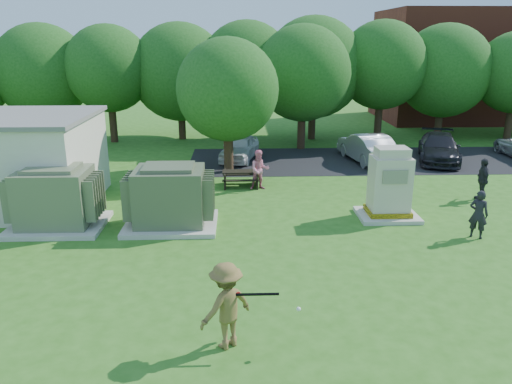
{
  "coord_description": "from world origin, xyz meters",
  "views": [
    {
      "loc": [
        -0.55,
        -11.12,
        5.97
      ],
      "look_at": [
        0.0,
        4.0,
        1.3
      ],
      "focal_mm": 35.0,
      "sensor_mm": 36.0,
      "label": 1
    }
  ],
  "objects_px": {
    "transformer_right": "(170,198)",
    "batter": "(226,306)",
    "transformer_left": "(56,199)",
    "person_at_picnic": "(260,170)",
    "person_walking_right": "(482,179)",
    "generator_cabinet": "(389,187)",
    "picnic_table": "(241,177)",
    "car_silver_a": "(367,147)",
    "car_dark": "(439,148)",
    "person_by_generator": "(478,214)",
    "car_white": "(240,148)"
  },
  "relations": [
    {
      "from": "car_dark",
      "to": "person_walking_right",
      "type": "bearing_deg",
      "value": -79.29
    },
    {
      "from": "person_walking_right",
      "to": "generator_cabinet",
      "type": "bearing_deg",
      "value": -58.91
    },
    {
      "from": "generator_cabinet",
      "to": "car_white",
      "type": "height_order",
      "value": "generator_cabinet"
    },
    {
      "from": "car_dark",
      "to": "car_white",
      "type": "bearing_deg",
      "value": -165.54
    },
    {
      "from": "transformer_left",
      "to": "person_at_picnic",
      "type": "bearing_deg",
      "value": 31.22
    },
    {
      "from": "picnic_table",
      "to": "transformer_left",
      "type": "bearing_deg",
      "value": -142.9
    },
    {
      "from": "picnic_table",
      "to": "car_white",
      "type": "distance_m",
      "value": 4.78
    },
    {
      "from": "transformer_right",
      "to": "car_dark",
      "type": "distance_m",
      "value": 15.17
    },
    {
      "from": "person_at_picnic",
      "to": "person_by_generator",
      "type": "bearing_deg",
      "value": -48.4
    },
    {
      "from": "picnic_table",
      "to": "transformer_right",
      "type": "bearing_deg",
      "value": -117.2
    },
    {
      "from": "generator_cabinet",
      "to": "picnic_table",
      "type": "distance_m",
      "value": 6.49
    },
    {
      "from": "transformer_left",
      "to": "person_at_picnic",
      "type": "distance_m",
      "value": 7.97
    },
    {
      "from": "car_silver_a",
      "to": "car_dark",
      "type": "bearing_deg",
      "value": 169.55
    },
    {
      "from": "picnic_table",
      "to": "person_at_picnic",
      "type": "relative_size",
      "value": 0.94
    },
    {
      "from": "person_walking_right",
      "to": "car_silver_a",
      "type": "distance_m",
      "value": 6.97
    },
    {
      "from": "person_by_generator",
      "to": "car_dark",
      "type": "height_order",
      "value": "person_by_generator"
    },
    {
      "from": "transformer_left",
      "to": "picnic_table",
      "type": "relative_size",
      "value": 1.94
    },
    {
      "from": "batter",
      "to": "car_dark",
      "type": "xyz_separation_m",
      "value": [
        10.41,
        15.58,
        -0.23
      ]
    },
    {
      "from": "car_white",
      "to": "person_walking_right",
      "type": "bearing_deg",
      "value": -22.67
    },
    {
      "from": "car_white",
      "to": "car_silver_a",
      "type": "bearing_deg",
      "value": 8.92
    },
    {
      "from": "transformer_right",
      "to": "person_walking_right",
      "type": "height_order",
      "value": "transformer_right"
    },
    {
      "from": "generator_cabinet",
      "to": "person_by_generator",
      "type": "distance_m",
      "value": 2.98
    },
    {
      "from": "person_walking_right",
      "to": "car_dark",
      "type": "distance_m",
      "value": 6.37
    },
    {
      "from": "generator_cabinet",
      "to": "car_dark",
      "type": "bearing_deg",
      "value": 58.66
    },
    {
      "from": "batter",
      "to": "car_dark",
      "type": "distance_m",
      "value": 18.74
    },
    {
      "from": "transformer_right",
      "to": "person_by_generator",
      "type": "relative_size",
      "value": 1.95
    },
    {
      "from": "generator_cabinet",
      "to": "transformer_right",
      "type": "bearing_deg",
      "value": -175.62
    },
    {
      "from": "person_by_generator",
      "to": "car_white",
      "type": "xyz_separation_m",
      "value": [
        -7.33,
        10.73,
        -0.14
      ]
    },
    {
      "from": "batter",
      "to": "person_at_picnic",
      "type": "distance_m",
      "value": 11.03
    },
    {
      "from": "picnic_table",
      "to": "generator_cabinet",
      "type": "bearing_deg",
      "value": -38.38
    },
    {
      "from": "person_at_picnic",
      "to": "car_dark",
      "type": "height_order",
      "value": "person_at_picnic"
    },
    {
      "from": "batter",
      "to": "car_silver_a",
      "type": "xyz_separation_m",
      "value": [
        6.73,
        15.61,
        -0.19
      ]
    },
    {
      "from": "transformer_right",
      "to": "batter",
      "type": "distance_m",
      "value": 7.12
    },
    {
      "from": "transformer_left",
      "to": "person_walking_right",
      "type": "bearing_deg",
      "value": 9.0
    },
    {
      "from": "transformer_left",
      "to": "person_by_generator",
      "type": "bearing_deg",
      "value": -5.86
    },
    {
      "from": "person_by_generator",
      "to": "transformer_left",
      "type": "bearing_deg",
      "value": 29.03
    },
    {
      "from": "transformer_left",
      "to": "person_at_picnic",
      "type": "relative_size",
      "value": 1.83
    },
    {
      "from": "picnic_table",
      "to": "person_by_generator",
      "type": "bearing_deg",
      "value": -39.16
    },
    {
      "from": "generator_cabinet",
      "to": "car_silver_a",
      "type": "bearing_deg",
      "value": 81.03
    },
    {
      "from": "transformer_left",
      "to": "car_dark",
      "type": "relative_size",
      "value": 0.64
    },
    {
      "from": "transformer_right",
      "to": "person_walking_right",
      "type": "bearing_deg",
      "value": 11.8
    },
    {
      "from": "transformer_right",
      "to": "person_by_generator",
      "type": "height_order",
      "value": "transformer_right"
    },
    {
      "from": "transformer_right",
      "to": "car_dark",
      "type": "xyz_separation_m",
      "value": [
        12.39,
        8.74,
        -0.29
      ]
    },
    {
      "from": "transformer_right",
      "to": "car_white",
      "type": "relative_size",
      "value": 0.81
    },
    {
      "from": "transformer_left",
      "to": "transformer_right",
      "type": "bearing_deg",
      "value": 0.0
    },
    {
      "from": "batter",
      "to": "person_at_picnic",
      "type": "relative_size",
      "value": 1.11
    },
    {
      "from": "person_by_generator",
      "to": "transformer_right",
      "type": "bearing_deg",
      "value": 26.81
    },
    {
      "from": "car_silver_a",
      "to": "car_dark",
      "type": "xyz_separation_m",
      "value": [
        3.68,
        -0.03,
        -0.04
      ]
    },
    {
      "from": "generator_cabinet",
      "to": "batter",
      "type": "relative_size",
      "value": 1.36
    },
    {
      "from": "batter",
      "to": "generator_cabinet",
      "type": "bearing_deg",
      "value": -163.55
    }
  ]
}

